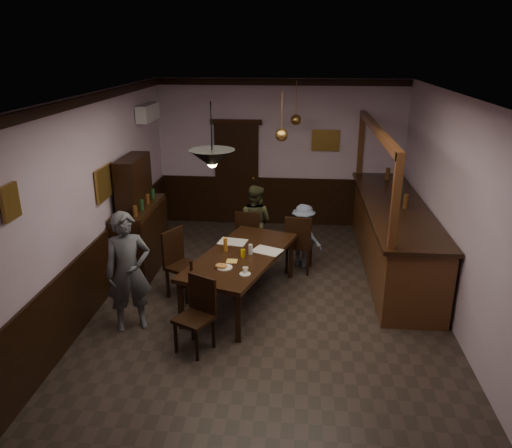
# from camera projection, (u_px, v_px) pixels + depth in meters

# --- Properties ---
(room) EXTENTS (5.01, 8.01, 3.01)m
(room) POSITION_uv_depth(u_px,v_px,m) (268.00, 218.00, 6.45)
(room) COLOR #2D2621
(room) RESTS_ON ground
(dining_table) EXTENTS (1.63, 2.40, 0.75)m
(dining_table) POSITION_uv_depth(u_px,v_px,m) (241.00, 258.00, 7.26)
(dining_table) COLOR black
(dining_table) RESTS_ON ground
(chair_far_left) EXTENTS (0.48, 0.48, 0.97)m
(chair_far_left) POSITION_uv_depth(u_px,v_px,m) (249.00, 235.00, 8.57)
(chair_far_left) COLOR black
(chair_far_left) RESTS_ON ground
(chair_far_right) EXTENTS (0.50, 0.50, 1.00)m
(chair_far_right) POSITION_uv_depth(u_px,v_px,m) (299.00, 241.00, 8.23)
(chair_far_right) COLOR black
(chair_far_right) RESTS_ON ground
(chair_near) EXTENTS (0.55, 0.55, 0.95)m
(chair_near) POSITION_uv_depth(u_px,v_px,m) (198.00, 311.00, 6.17)
(chair_near) COLOR black
(chair_near) RESTS_ON ground
(chair_side) EXTENTS (0.60, 0.60, 1.04)m
(chair_side) POSITION_uv_depth(u_px,v_px,m) (179.00, 260.00, 7.48)
(chair_side) COLOR black
(chair_side) RESTS_ON ground
(person_standing) EXTENTS (0.71, 0.61, 1.63)m
(person_standing) POSITION_uv_depth(u_px,v_px,m) (128.00, 272.00, 6.52)
(person_standing) COLOR #4C4F57
(person_standing) RESTS_ON ground
(person_seated_left) EXTENTS (0.78, 0.70, 1.34)m
(person_seated_left) POSITION_uv_depth(u_px,v_px,m) (255.00, 222.00, 8.77)
(person_seated_left) COLOR #424428
(person_seated_left) RESTS_ON ground
(person_seated_right) EXTENTS (0.82, 0.73, 1.10)m
(person_seated_right) POSITION_uv_depth(u_px,v_px,m) (303.00, 236.00, 8.48)
(person_seated_right) COLOR slate
(person_seated_right) RESTS_ON ground
(newspaper_left) EXTENTS (0.47, 0.37, 0.01)m
(newspaper_left) POSITION_uv_depth(u_px,v_px,m) (233.00, 242.00, 7.68)
(newspaper_left) COLOR silver
(newspaper_left) RESTS_ON dining_table
(newspaper_right) EXTENTS (0.51, 0.44, 0.01)m
(newspaper_right) POSITION_uv_depth(u_px,v_px,m) (267.00, 251.00, 7.35)
(newspaper_right) COLOR silver
(newspaper_right) RESTS_ON dining_table
(napkin) EXTENTS (0.19, 0.19, 0.00)m
(napkin) POSITION_uv_depth(u_px,v_px,m) (232.00, 261.00, 7.00)
(napkin) COLOR #DBB450
(napkin) RESTS_ON dining_table
(saucer) EXTENTS (0.15, 0.15, 0.01)m
(saucer) POSITION_uv_depth(u_px,v_px,m) (245.00, 274.00, 6.60)
(saucer) COLOR white
(saucer) RESTS_ON dining_table
(coffee_cup) EXTENTS (0.10, 0.10, 0.07)m
(coffee_cup) POSITION_uv_depth(u_px,v_px,m) (245.00, 270.00, 6.62)
(coffee_cup) COLOR white
(coffee_cup) RESTS_ON saucer
(pastry_plate) EXTENTS (0.22, 0.22, 0.01)m
(pastry_plate) POSITION_uv_depth(u_px,v_px,m) (224.00, 267.00, 6.79)
(pastry_plate) COLOR white
(pastry_plate) RESTS_ON dining_table
(pastry_ring_a) EXTENTS (0.13, 0.13, 0.04)m
(pastry_ring_a) POSITION_uv_depth(u_px,v_px,m) (220.00, 266.00, 6.77)
(pastry_ring_a) COLOR #C68C47
(pastry_ring_a) RESTS_ON pastry_plate
(pastry_ring_b) EXTENTS (0.13, 0.13, 0.04)m
(pastry_ring_b) POSITION_uv_depth(u_px,v_px,m) (223.00, 266.00, 6.76)
(pastry_ring_b) COLOR #C68C47
(pastry_ring_b) RESTS_ON pastry_plate
(soda_can) EXTENTS (0.07, 0.07, 0.12)m
(soda_can) POSITION_uv_depth(u_px,v_px,m) (243.00, 253.00, 7.11)
(soda_can) COLOR yellow
(soda_can) RESTS_ON dining_table
(beer_glass) EXTENTS (0.06, 0.06, 0.20)m
(beer_glass) POSITION_uv_depth(u_px,v_px,m) (226.00, 245.00, 7.31)
(beer_glass) COLOR #BF721E
(beer_glass) RESTS_ON dining_table
(water_glass) EXTENTS (0.06, 0.06, 0.15)m
(water_glass) POSITION_uv_depth(u_px,v_px,m) (251.00, 249.00, 7.21)
(water_glass) COLOR silver
(water_glass) RESTS_ON dining_table
(pepper_mill) EXTENTS (0.04, 0.04, 0.14)m
(pepper_mill) POSITION_uv_depth(u_px,v_px,m) (191.00, 265.00, 6.70)
(pepper_mill) COLOR black
(pepper_mill) RESTS_ON dining_table
(sideboard) EXTENTS (0.53, 1.47, 1.95)m
(sideboard) POSITION_uv_depth(u_px,v_px,m) (140.00, 227.00, 8.23)
(sideboard) COLOR black
(sideboard) RESTS_ON ground
(bar_counter) EXTENTS (0.99, 4.28, 2.40)m
(bar_counter) POSITION_uv_depth(u_px,v_px,m) (392.00, 233.00, 8.46)
(bar_counter) COLOR #532C16
(bar_counter) RESTS_ON ground
(door_back) EXTENTS (0.90, 0.06, 2.10)m
(door_back) POSITION_uv_depth(u_px,v_px,m) (237.00, 175.00, 10.38)
(door_back) COLOR black
(door_back) RESTS_ON ground
(ac_unit) EXTENTS (0.20, 0.85, 0.30)m
(ac_unit) POSITION_uv_depth(u_px,v_px,m) (148.00, 112.00, 9.04)
(ac_unit) COLOR white
(ac_unit) RESTS_ON ground
(picture_left_small) EXTENTS (0.04, 0.28, 0.36)m
(picture_left_small) POSITION_uv_depth(u_px,v_px,m) (10.00, 202.00, 4.94)
(picture_left_small) COLOR olive
(picture_left_small) RESTS_ON ground
(picture_left_large) EXTENTS (0.04, 0.62, 0.48)m
(picture_left_large) POSITION_uv_depth(u_px,v_px,m) (105.00, 183.00, 7.34)
(picture_left_large) COLOR olive
(picture_left_large) RESTS_ON ground
(picture_back) EXTENTS (0.55, 0.04, 0.42)m
(picture_back) POSITION_uv_depth(u_px,v_px,m) (326.00, 140.00, 9.99)
(picture_back) COLOR olive
(picture_back) RESTS_ON ground
(pendant_iron) EXTENTS (0.56, 0.56, 0.79)m
(pendant_iron) POSITION_uv_depth(u_px,v_px,m) (212.00, 159.00, 6.01)
(pendant_iron) COLOR black
(pendant_iron) RESTS_ON ground
(pendant_brass_mid) EXTENTS (0.20, 0.20, 0.81)m
(pendant_brass_mid) POSITION_uv_depth(u_px,v_px,m) (281.00, 135.00, 7.70)
(pendant_brass_mid) COLOR #BF8C3F
(pendant_brass_mid) RESTS_ON ground
(pendant_brass_far) EXTENTS (0.20, 0.20, 0.81)m
(pendant_brass_far) POSITION_uv_depth(u_px,v_px,m) (296.00, 120.00, 9.23)
(pendant_brass_far) COLOR #BF8C3F
(pendant_brass_far) RESTS_ON ground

